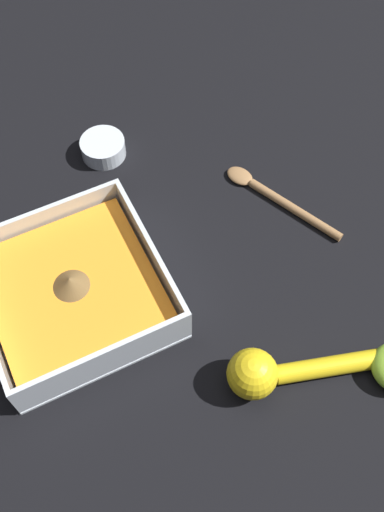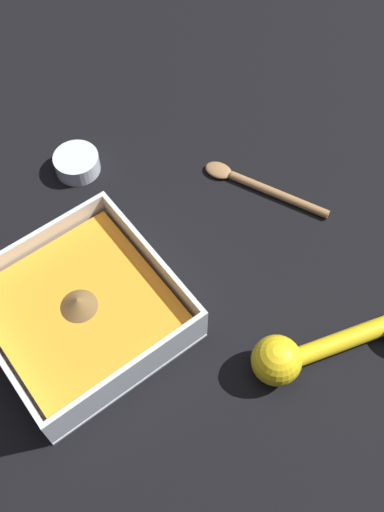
{
  "view_description": "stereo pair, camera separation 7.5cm",
  "coord_description": "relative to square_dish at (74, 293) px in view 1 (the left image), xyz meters",
  "views": [
    {
      "loc": [
        -0.39,
        0.07,
        0.68
      ],
      "look_at": [
        -0.04,
        -0.1,
        0.03
      ],
      "focal_mm": 42.0,
      "sensor_mm": 36.0,
      "label": 1
    },
    {
      "loc": [
        -0.35,
        0.13,
        0.68
      ],
      "look_at": [
        -0.04,
        -0.1,
        0.03
      ],
      "focal_mm": 42.0,
      "sensor_mm": 36.0,
      "label": 2
    }
  ],
  "objects": [
    {
      "name": "wooden_spoon",
      "position": [
        0.03,
        -0.31,
        -0.02
      ],
      "size": [
        0.18,
        0.1,
        0.01
      ],
      "rotation": [
        0.0,
        0.0,
        0.43
      ],
      "color": "olive",
      "rests_on": "ground_plane"
    },
    {
      "name": "spice_bowl",
      "position": [
        0.21,
        -0.12,
        -0.01
      ],
      "size": [
        0.06,
        0.06,
        0.03
      ],
      "color": "silver",
      "rests_on": "ground_plane"
    },
    {
      "name": "square_dish",
      "position": [
        0.0,
        0.0,
        0.0
      ],
      "size": [
        0.22,
        0.22,
        0.06
      ],
      "color": "silver",
      "rests_on": "ground_plane"
    },
    {
      "name": "lemon_squeezer",
      "position": [
        -0.2,
        -0.17,
        0.0
      ],
      "size": [
        0.09,
        0.2,
        0.06
      ],
      "rotation": [
        0.0,
        0.0,
        1.28
      ],
      "color": "yellow",
      "rests_on": "ground_plane"
    },
    {
      "name": "ground_plane",
      "position": [
        0.02,
        -0.05,
        -0.02
      ],
      "size": [
        4.0,
        4.0,
        0.0
      ],
      "primitive_type": "plane",
      "color": "black"
    }
  ]
}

